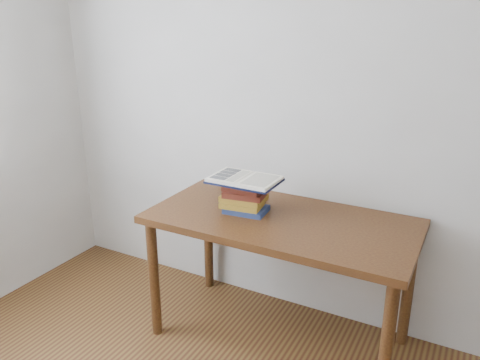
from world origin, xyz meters
The scene contains 4 objects.
room_shell centered at (-0.08, 0.01, 1.63)m, with size 3.54×3.54×2.62m.
desk centered at (0.05, 1.38, 0.67)m, with size 1.42×0.71×0.76m.
book_stack centered at (-0.16, 1.36, 0.85)m, with size 0.26×0.19×0.18m.
open_book centered at (-0.15, 1.34, 0.96)m, with size 0.36×0.25×0.03m.
Camera 1 is at (0.94, -0.75, 1.77)m, focal length 35.00 mm.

